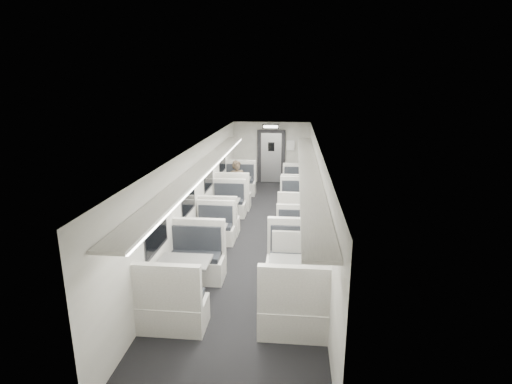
% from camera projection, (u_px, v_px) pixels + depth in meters
% --- Properties ---
extents(room, '(3.24, 12.24, 2.64)m').
position_uv_depth(room, '(257.00, 192.00, 10.05)').
color(room, black).
rests_on(room, ground).
extents(booth_left_a, '(1.11, 2.26, 1.21)m').
position_uv_depth(booth_left_a, '(236.00, 189.00, 13.43)').
color(booth_left_a, silver).
rests_on(booth_left_a, room).
extents(booth_left_b, '(1.01, 2.04, 1.09)m').
position_uv_depth(booth_left_b, '(224.00, 212.00, 11.20)').
color(booth_left_b, silver).
rests_on(booth_left_b, room).
extents(booth_left_c, '(0.96, 1.96, 1.05)m').
position_uv_depth(booth_left_c, '(209.00, 240.00, 9.23)').
color(booth_left_c, silver).
rests_on(booth_left_c, room).
extents(booth_left_d, '(1.13, 2.28, 1.22)m').
position_uv_depth(booth_left_d, '(185.00, 280.00, 7.24)').
color(booth_left_d, silver).
rests_on(booth_left_d, room).
extents(booth_right_a, '(0.98, 1.98, 1.06)m').
position_uv_depth(booth_right_a, '(296.00, 189.00, 13.70)').
color(booth_right_a, silver).
rests_on(booth_right_a, room).
extents(booth_right_b, '(1.00, 2.02, 1.08)m').
position_uv_depth(booth_right_b, '(296.00, 208.00, 11.57)').
color(booth_right_b, silver).
rests_on(booth_right_b, room).
extents(booth_right_c, '(0.96, 1.95, 1.04)m').
position_uv_depth(booth_right_c, '(296.00, 246.00, 8.90)').
color(booth_right_c, silver).
rests_on(booth_right_c, room).
extents(booth_right_d, '(1.16, 2.36, 1.26)m').
position_uv_depth(booth_right_d, '(296.00, 282.00, 7.12)').
color(booth_right_d, silver).
rests_on(booth_right_d, room).
extents(passenger, '(0.67, 0.57, 1.55)m').
position_uv_depth(passenger, '(237.00, 185.00, 12.47)').
color(passenger, black).
rests_on(passenger, room).
extents(window_a, '(0.02, 1.18, 0.84)m').
position_uv_depth(window_a, '(223.00, 160.00, 13.41)').
color(window_a, black).
rests_on(window_a, room).
extents(window_b, '(0.02, 1.18, 0.84)m').
position_uv_depth(window_b, '(209.00, 175.00, 11.30)').
color(window_b, black).
rests_on(window_b, room).
extents(window_c, '(0.02, 1.18, 0.84)m').
position_uv_depth(window_c, '(189.00, 196.00, 9.19)').
color(window_c, black).
rests_on(window_c, room).
extents(window_d, '(0.02, 1.18, 0.84)m').
position_uv_depth(window_d, '(156.00, 230.00, 7.07)').
color(window_d, black).
rests_on(window_d, room).
extents(luggage_rack_left, '(0.46, 10.40, 0.09)m').
position_uv_depth(luggage_rack_left, '(205.00, 166.00, 9.69)').
color(luggage_rack_left, silver).
rests_on(luggage_rack_left, room).
extents(luggage_rack_right, '(0.46, 10.40, 0.09)m').
position_uv_depth(luggage_rack_right, '(308.00, 168.00, 9.45)').
color(luggage_rack_right, silver).
rests_on(luggage_rack_right, room).
extents(vestibule_door, '(1.10, 0.13, 2.10)m').
position_uv_depth(vestibule_door, '(271.00, 157.00, 15.78)').
color(vestibule_door, black).
rests_on(vestibule_door, room).
extents(exit_sign, '(0.62, 0.12, 0.16)m').
position_uv_depth(exit_sign, '(271.00, 127.00, 14.99)').
color(exit_sign, black).
rests_on(exit_sign, room).
extents(wall_notice, '(0.32, 0.02, 0.40)m').
position_uv_depth(wall_notice, '(290.00, 146.00, 15.58)').
color(wall_notice, silver).
rests_on(wall_notice, room).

